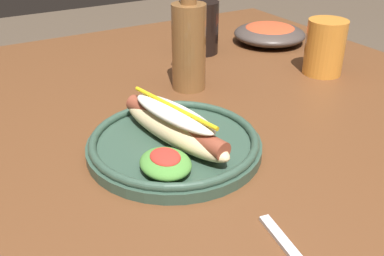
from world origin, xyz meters
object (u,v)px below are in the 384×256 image
at_px(soda_cup, 202,28).
at_px(side_bowl, 270,33).
at_px(hot_dog_plate, 174,139).
at_px(glass_bottle, 189,41).
at_px(extra_cup, 325,47).

bearing_deg(soda_cup, side_bowl, 83.12).
xyz_separation_m(hot_dog_plate, glass_bottle, (-0.19, 0.14, 0.07)).
relative_size(hot_dog_plate, extra_cup, 2.29).
bearing_deg(side_bowl, soda_cup, -96.88).
bearing_deg(glass_bottle, hot_dog_plate, -35.25).
xyz_separation_m(hot_dog_plate, side_bowl, (-0.34, 0.45, 0.00)).
bearing_deg(soda_cup, hot_dog_plate, -36.58).
distance_m(soda_cup, side_bowl, 0.19).
distance_m(hot_dog_plate, side_bowl, 0.57).
relative_size(extra_cup, glass_bottle, 0.45).
height_order(hot_dog_plate, soda_cup, soda_cup).
bearing_deg(glass_bottle, side_bowl, 114.58).
distance_m(glass_bottle, side_bowl, 0.35).
bearing_deg(side_bowl, extra_cup, -9.63).
bearing_deg(extra_cup, glass_bottle, -104.81).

